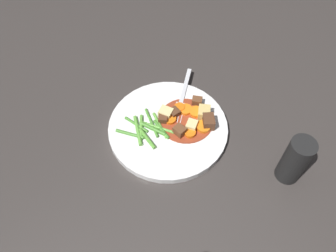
# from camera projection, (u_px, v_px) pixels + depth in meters

# --- Properties ---
(ground_plane) EXTENTS (3.00, 3.00, 0.00)m
(ground_plane) POSITION_uv_depth(u_px,v_px,m) (168.00, 130.00, 0.78)
(ground_plane) COLOR #383330
(dinner_plate) EXTENTS (0.27, 0.27, 0.02)m
(dinner_plate) POSITION_uv_depth(u_px,v_px,m) (168.00, 128.00, 0.77)
(dinner_plate) COLOR white
(dinner_plate) RESTS_ON ground_plane
(stew_sauce) EXTENTS (0.13, 0.13, 0.00)m
(stew_sauce) POSITION_uv_depth(u_px,v_px,m) (186.00, 120.00, 0.77)
(stew_sauce) COLOR #93381E
(stew_sauce) RESTS_ON dinner_plate
(carrot_slice_0) EXTENTS (0.03, 0.03, 0.01)m
(carrot_slice_0) POSITION_uv_depth(u_px,v_px,m) (190.00, 133.00, 0.75)
(carrot_slice_0) COLOR orange
(carrot_slice_0) RESTS_ON dinner_plate
(carrot_slice_1) EXTENTS (0.04, 0.04, 0.01)m
(carrot_slice_1) POSITION_uv_depth(u_px,v_px,m) (170.00, 119.00, 0.77)
(carrot_slice_1) COLOR orange
(carrot_slice_1) RESTS_ON dinner_plate
(carrot_slice_2) EXTENTS (0.04, 0.04, 0.01)m
(carrot_slice_2) POSITION_uv_depth(u_px,v_px,m) (186.00, 110.00, 0.78)
(carrot_slice_2) COLOR orange
(carrot_slice_2) RESTS_ON dinner_plate
(carrot_slice_3) EXTENTS (0.04, 0.04, 0.01)m
(carrot_slice_3) POSITION_uv_depth(u_px,v_px,m) (196.00, 112.00, 0.78)
(carrot_slice_3) COLOR orange
(carrot_slice_3) RESTS_ON dinner_plate
(carrot_slice_4) EXTENTS (0.04, 0.04, 0.01)m
(carrot_slice_4) POSITION_uv_depth(u_px,v_px,m) (203.00, 127.00, 0.76)
(carrot_slice_4) COLOR orange
(carrot_slice_4) RESTS_ON dinner_plate
(carrot_slice_5) EXTENTS (0.03, 0.03, 0.01)m
(carrot_slice_5) POSITION_uv_depth(u_px,v_px,m) (179.00, 108.00, 0.79)
(carrot_slice_5) COLOR orange
(carrot_slice_5) RESTS_ON dinner_plate
(potato_chunk_0) EXTENTS (0.03, 0.03, 0.02)m
(potato_chunk_0) POSITION_uv_depth(u_px,v_px,m) (192.00, 126.00, 0.75)
(potato_chunk_0) COLOR #EAD68C
(potato_chunk_0) RESTS_ON dinner_plate
(potato_chunk_1) EXTENTS (0.04, 0.04, 0.03)m
(potato_chunk_1) POSITION_uv_depth(u_px,v_px,m) (204.00, 113.00, 0.77)
(potato_chunk_1) COLOR #DBBC6B
(potato_chunk_1) RESTS_ON dinner_plate
(potato_chunk_2) EXTENTS (0.04, 0.04, 0.02)m
(potato_chunk_2) POSITION_uv_depth(u_px,v_px,m) (166.00, 113.00, 0.77)
(potato_chunk_2) COLOR #EAD68C
(potato_chunk_2) RESTS_ON dinner_plate
(meat_chunk_0) EXTENTS (0.02, 0.02, 0.02)m
(meat_chunk_0) POSITION_uv_depth(u_px,v_px,m) (174.00, 113.00, 0.78)
(meat_chunk_0) COLOR #56331E
(meat_chunk_0) RESTS_ON dinner_plate
(meat_chunk_1) EXTENTS (0.03, 0.03, 0.02)m
(meat_chunk_1) POSITION_uv_depth(u_px,v_px,m) (197.00, 101.00, 0.79)
(meat_chunk_1) COLOR brown
(meat_chunk_1) RESTS_ON dinner_plate
(meat_chunk_2) EXTENTS (0.04, 0.04, 0.03)m
(meat_chunk_2) POSITION_uv_depth(u_px,v_px,m) (208.00, 122.00, 0.75)
(meat_chunk_2) COLOR #56331E
(meat_chunk_2) RESTS_ON dinner_plate
(meat_chunk_3) EXTENTS (0.02, 0.03, 0.02)m
(meat_chunk_3) POSITION_uv_depth(u_px,v_px,m) (180.00, 131.00, 0.74)
(meat_chunk_3) COLOR brown
(meat_chunk_3) RESTS_ON dinner_plate
(meat_chunk_4) EXTENTS (0.03, 0.03, 0.02)m
(meat_chunk_4) POSITION_uv_depth(u_px,v_px,m) (163.00, 119.00, 0.77)
(meat_chunk_4) COLOR #56331E
(meat_chunk_4) RESTS_ON dinner_plate
(green_bean_0) EXTENTS (0.01, 0.06, 0.01)m
(green_bean_0) POSITION_uv_depth(u_px,v_px,m) (162.00, 130.00, 0.75)
(green_bean_0) COLOR #4C8E33
(green_bean_0) RESTS_ON dinner_plate
(green_bean_1) EXTENTS (0.04, 0.06, 0.01)m
(green_bean_1) POSITION_uv_depth(u_px,v_px,m) (130.00, 134.00, 0.75)
(green_bean_1) COLOR #4C8E33
(green_bean_1) RESTS_ON dinner_plate
(green_bean_2) EXTENTS (0.03, 0.07, 0.01)m
(green_bean_2) POSITION_uv_depth(u_px,v_px,m) (160.00, 125.00, 0.76)
(green_bean_2) COLOR #66AD42
(green_bean_2) RESTS_ON dinner_plate
(green_bean_3) EXTENTS (0.03, 0.08, 0.01)m
(green_bean_3) POSITION_uv_depth(u_px,v_px,m) (152.00, 123.00, 0.77)
(green_bean_3) COLOR #4C8E33
(green_bean_3) RESTS_ON dinner_plate
(green_bean_4) EXTENTS (0.02, 0.07, 0.01)m
(green_bean_4) POSITION_uv_depth(u_px,v_px,m) (136.00, 125.00, 0.76)
(green_bean_4) COLOR #4C8E33
(green_bean_4) RESTS_ON dinner_plate
(green_bean_5) EXTENTS (0.04, 0.07, 0.01)m
(green_bean_5) POSITION_uv_depth(u_px,v_px,m) (138.00, 130.00, 0.75)
(green_bean_5) COLOR #66AD42
(green_bean_5) RESTS_ON dinner_plate
(green_bean_6) EXTENTS (0.05, 0.08, 0.01)m
(green_bean_6) POSITION_uv_depth(u_px,v_px,m) (157.00, 127.00, 0.76)
(green_bean_6) COLOR #66AD42
(green_bean_6) RESTS_ON dinner_plate
(green_bean_7) EXTENTS (0.03, 0.06, 0.01)m
(green_bean_7) POSITION_uv_depth(u_px,v_px,m) (154.00, 129.00, 0.75)
(green_bean_7) COLOR #4C8E33
(green_bean_7) RESTS_ON dinner_plate
(green_bean_8) EXTENTS (0.04, 0.05, 0.01)m
(green_bean_8) POSITION_uv_depth(u_px,v_px,m) (141.00, 126.00, 0.76)
(green_bean_8) COLOR #66AD42
(green_bean_8) RESTS_ON dinner_plate
(green_bean_9) EXTENTS (0.01, 0.06, 0.01)m
(green_bean_9) POSITION_uv_depth(u_px,v_px,m) (148.00, 139.00, 0.74)
(green_bean_9) COLOR #599E38
(green_bean_9) RESTS_ON dinner_plate
(fork) EXTENTS (0.15, 0.12, 0.00)m
(fork) POSITION_uv_depth(u_px,v_px,m) (183.00, 96.00, 0.81)
(fork) COLOR silver
(fork) RESTS_ON dinner_plate
(pepper_mill) EXTENTS (0.05, 0.05, 0.12)m
(pepper_mill) POSITION_uv_depth(u_px,v_px,m) (295.00, 160.00, 0.66)
(pepper_mill) COLOR black
(pepper_mill) RESTS_ON ground_plane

